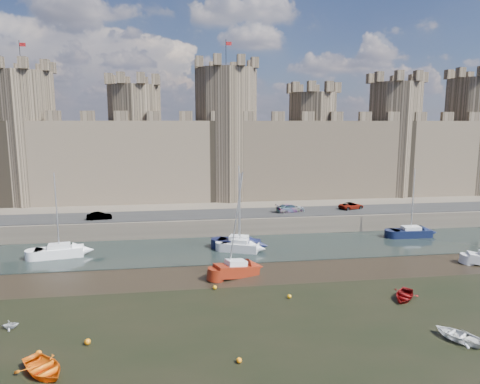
% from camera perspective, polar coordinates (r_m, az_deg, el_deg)
% --- Properties ---
extents(ground, '(160.00, 160.00, 0.00)m').
position_cam_1_polar(ground, '(33.98, 4.15, -19.31)').
color(ground, black).
rests_on(ground, ground).
extents(water_channel, '(160.00, 12.00, 0.08)m').
position_cam_1_polar(water_channel, '(55.93, -1.09, -7.57)').
color(water_channel, black).
rests_on(water_channel, ground).
extents(quay, '(160.00, 60.00, 2.50)m').
position_cam_1_polar(quay, '(90.62, -3.88, -0.26)').
color(quay, '#4C443A').
rests_on(quay, ground).
extents(road, '(160.00, 7.00, 0.10)m').
position_cam_1_polar(road, '(64.92, -2.18, -2.90)').
color(road, black).
rests_on(road, quay).
extents(castle, '(108.50, 11.00, 29.00)m').
position_cam_1_polar(castle, '(77.49, -3.77, 5.88)').
color(castle, '#42382B').
rests_on(castle, quay).
extents(car_1, '(3.58, 1.63, 1.14)m').
position_cam_1_polar(car_1, '(64.06, -18.25, -3.06)').
color(car_1, gray).
rests_on(car_1, quay).
extents(car_2, '(4.86, 2.84, 1.32)m').
position_cam_1_polar(car_2, '(66.43, 6.73, -2.14)').
color(car_2, gray).
rests_on(car_2, quay).
extents(car_3, '(4.53, 3.14, 1.15)m').
position_cam_1_polar(car_3, '(70.49, 14.61, -1.79)').
color(car_3, gray).
rests_on(car_3, quay).
extents(sailboat_0, '(5.79, 3.03, 10.31)m').
position_cam_1_polar(sailboat_0, '(56.74, -22.94, -7.27)').
color(sailboat_0, white).
rests_on(sailboat_0, ground).
extents(sailboat_1, '(5.75, 3.81, 10.75)m').
position_cam_1_polar(sailboat_1, '(55.67, -0.16, -6.79)').
color(sailboat_1, black).
rests_on(sailboat_1, ground).
extents(sailboat_2, '(4.96, 3.43, 9.98)m').
position_cam_1_polar(sailboat_2, '(54.47, -0.00, -7.19)').
color(sailboat_2, silver).
rests_on(sailboat_2, ground).
extents(sailboat_3, '(5.61, 2.32, 9.73)m').
position_cam_1_polar(sailboat_3, '(65.91, 21.81, -4.99)').
color(sailboat_3, black).
rests_on(sailboat_3, ground).
extents(sailboat_4, '(5.16, 3.48, 11.24)m').
position_cam_1_polar(sailboat_4, '(46.28, -0.52, -10.21)').
color(sailboat_4, maroon).
rests_on(sailboat_4, ground).
extents(dinghy_0, '(4.60, 4.69, 0.79)m').
position_cam_1_polar(dinghy_0, '(32.75, -24.76, -20.59)').
color(dinghy_0, orange).
rests_on(dinghy_0, ground).
extents(dinghy_2, '(4.01, 4.29, 0.72)m').
position_cam_1_polar(dinghy_2, '(37.78, 27.16, -16.67)').
color(dinghy_2, silver).
rests_on(dinghy_2, ground).
extents(dinghy_3, '(1.42, 1.24, 0.72)m').
position_cam_1_polar(dinghy_3, '(39.98, -28.31, -15.30)').
color(dinghy_3, silver).
rests_on(dinghy_3, ground).
extents(dinghy_4, '(3.69, 3.79, 0.64)m').
position_cam_1_polar(dinghy_4, '(43.43, 21.04, -12.88)').
color(dinghy_4, maroon).
rests_on(dinghy_4, ground).
extents(buoy_0, '(0.47, 0.47, 0.47)m').
position_cam_1_polar(buoy_0, '(35.29, -19.66, -18.28)').
color(buoy_0, orange).
rests_on(buoy_0, ground).
extents(buoy_1, '(0.41, 0.41, 0.41)m').
position_cam_1_polar(buoy_1, '(43.11, -3.38, -12.59)').
color(buoy_1, orange).
rests_on(buoy_1, ground).
extents(buoy_2, '(0.38, 0.38, 0.38)m').
position_cam_1_polar(buoy_2, '(31.35, -0.11, -21.53)').
color(buoy_2, orange).
rests_on(buoy_2, ground).
extents(buoy_3, '(0.40, 0.40, 0.40)m').
position_cam_1_polar(buoy_3, '(41.28, 6.59, -13.66)').
color(buoy_3, orange).
rests_on(buoy_3, ground).
extents(buoy_4, '(0.40, 0.40, 0.40)m').
position_cam_1_polar(buoy_4, '(35.16, -25.25, -18.83)').
color(buoy_4, orange).
rests_on(buoy_4, ground).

